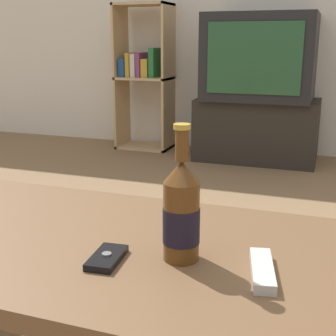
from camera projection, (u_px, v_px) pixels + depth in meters
The scene contains 7 objects.
coffee_table at pixel (109, 270), 1.05m from camera, with size 1.24×0.61×0.47m.
tv_stand at pixel (257, 130), 3.58m from camera, with size 0.90×0.49×0.47m.
television at pixel (260, 57), 3.43m from camera, with size 0.78×0.60×0.62m.
bookshelf at pixel (143, 74), 3.89m from camera, with size 0.45×0.30×1.18m.
beer_bottle at pixel (181, 212), 0.92m from camera, with size 0.07×0.07×0.27m.
cell_phone at pixel (107, 258), 0.93m from camera, with size 0.07×0.11×0.02m.
remote_control at pixel (262, 270), 0.87m from camera, with size 0.07×0.16×0.02m.
Camera 1 is at (0.44, -0.85, 0.89)m, focal length 50.00 mm.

